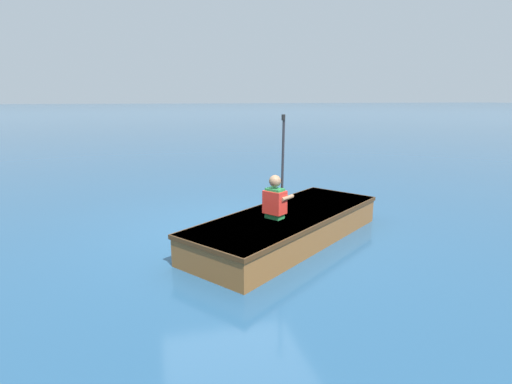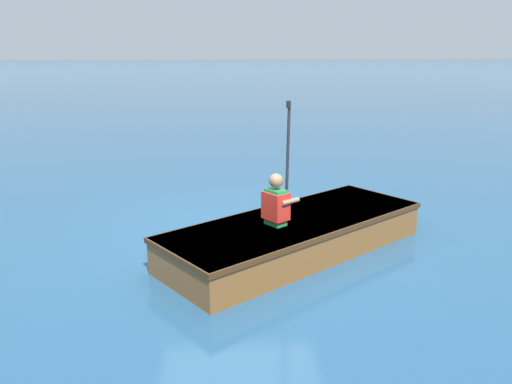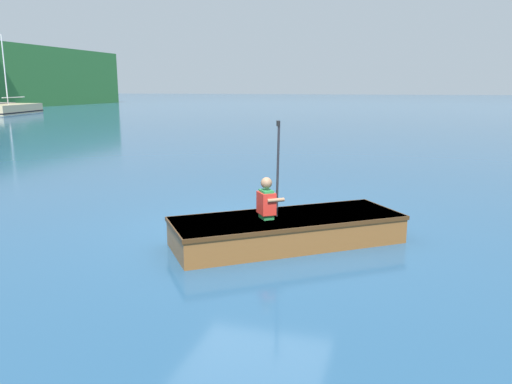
% 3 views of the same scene
% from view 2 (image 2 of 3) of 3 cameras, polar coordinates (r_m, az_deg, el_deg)
% --- Properties ---
extents(ground_plane, '(300.00, 300.00, 0.00)m').
position_cam_2_polar(ground_plane, '(6.81, -1.91, -5.09)').
color(ground_plane, navy).
extents(rowboat_foreground, '(3.10, 3.57, 0.43)m').
position_cam_2_polar(rowboat_foreground, '(6.29, 4.93, -4.56)').
color(rowboat_foreground, brown).
rests_on(rowboat_foreground, ground).
extents(person_paddler, '(0.45, 0.45, 1.45)m').
position_cam_2_polar(person_paddler, '(5.88, 2.36, -1.03)').
color(person_paddler, '#267F3F').
rests_on(person_paddler, rowboat_foreground).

